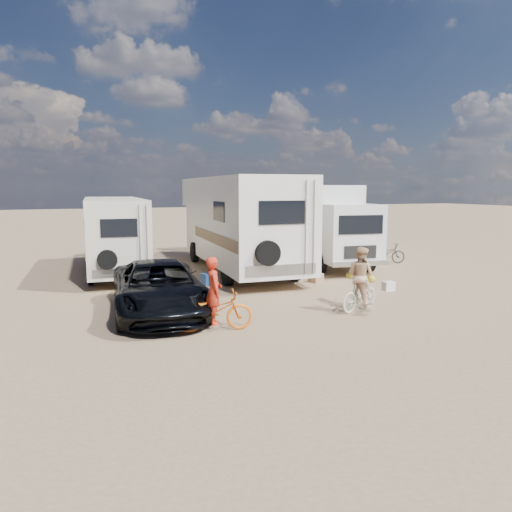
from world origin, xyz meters
name	(u,v)px	position (x,y,z in m)	size (l,w,h in m)	color
ground	(331,306)	(0.00, 0.00, 0.00)	(140.00, 140.00, 0.00)	#967A5A
rv_main	(239,224)	(-0.43, 6.57, 1.85)	(2.75, 9.32, 3.71)	silver
rv_left	(115,236)	(-5.13, 7.66, 1.45)	(2.06, 7.01, 2.91)	beige
box_truck	(326,226)	(3.44, 6.33, 1.70)	(2.30, 6.38, 3.41)	silver
dark_suv	(159,288)	(-4.64, 1.00, 0.69)	(2.29, 4.96, 1.38)	black
bike_man	(214,311)	(-3.75, -1.06, 0.47)	(0.63, 1.80, 0.95)	#DC5F0F
bike_woman	(360,294)	(0.46, -0.70, 0.45)	(0.43, 1.51, 0.91)	beige
rider_man	(214,298)	(-3.75, -1.06, 0.78)	(0.57, 0.38, 1.57)	red
rider_woman	(360,282)	(0.46, -0.70, 0.78)	(0.76, 0.59, 1.57)	tan
bike_parked	(385,253)	(6.19, 5.88, 0.44)	(0.59, 1.69, 0.89)	#262826
cooler	(209,279)	(-2.37, 4.15, 0.20)	(0.50, 0.36, 0.40)	navy
crate	(316,278)	(1.27, 3.22, 0.16)	(0.40, 0.40, 0.32)	#976D4E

